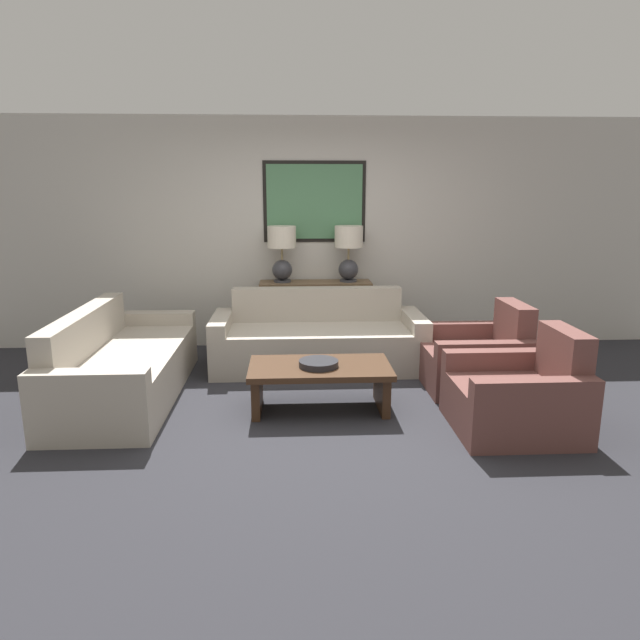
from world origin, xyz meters
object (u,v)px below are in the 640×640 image
(table_lamp_right, at_px, (349,248))
(coffee_table, at_px, (320,377))
(table_lamp_left, at_px, (282,249))
(decorative_bowl, at_px, (319,363))
(console_table, at_px, (315,316))
(armchair_near_back_wall, at_px, (478,359))
(couch_by_side, at_px, (123,367))
(armchair_near_camera, at_px, (519,397))
(couch_by_back_wall, at_px, (318,341))

(table_lamp_right, bearing_deg, coffee_table, -102.68)
(table_lamp_left, distance_m, decorative_bowl, 2.09)
(table_lamp_right, bearing_deg, table_lamp_left, 180.00)
(console_table, height_order, coffee_table, console_table)
(console_table, xyz_separation_m, armchair_near_back_wall, (1.48, -1.38, -0.14))
(decorative_bowl, bearing_deg, coffee_table, 71.19)
(table_lamp_right, relative_size, couch_by_side, 0.29)
(armchair_near_back_wall, xyz_separation_m, armchair_near_camera, (0.00, -1.01, 0.00))
(table_lamp_right, distance_m, armchair_near_camera, 2.79)
(couch_by_back_wall, distance_m, couch_by_side, 1.98)
(couch_by_back_wall, relative_size, couch_by_side, 1.00)
(table_lamp_left, relative_size, coffee_table, 0.53)
(console_table, distance_m, table_lamp_right, 0.87)
(couch_by_side, height_order, armchair_near_back_wall, armchair_near_back_wall)
(couch_by_back_wall, height_order, couch_by_side, same)
(coffee_table, bearing_deg, armchair_near_back_wall, 18.23)
(couch_by_side, xyz_separation_m, coffee_table, (1.76, -0.40, 0.02))
(couch_by_side, bearing_deg, armchair_near_back_wall, 1.73)
(coffee_table, height_order, armchair_near_camera, armchair_near_camera)
(couch_by_back_wall, xyz_separation_m, coffee_table, (-0.04, -1.21, 0.02))
(couch_by_side, xyz_separation_m, armchair_near_camera, (3.29, -0.91, -0.01))
(couch_by_back_wall, distance_m, coffee_table, 1.21)
(couch_by_side, relative_size, armchair_near_camera, 2.38)
(couch_by_side, height_order, coffee_table, couch_by_side)
(table_lamp_right, height_order, armchair_near_camera, table_lamp_right)
(coffee_table, relative_size, armchair_near_back_wall, 1.30)
(armchair_near_back_wall, height_order, armchair_near_camera, same)
(console_table, bearing_deg, table_lamp_right, 0.00)
(console_table, xyz_separation_m, table_lamp_left, (-0.38, 0.00, 0.78))
(couch_by_side, relative_size, decorative_bowl, 6.61)
(table_lamp_right, relative_size, armchair_near_back_wall, 0.69)
(decorative_bowl, xyz_separation_m, armchair_near_back_wall, (1.54, 0.54, -0.15))
(couch_by_back_wall, relative_size, decorative_bowl, 6.61)
(decorative_bowl, bearing_deg, console_table, 88.31)
(console_table, xyz_separation_m, couch_by_back_wall, (0.00, -0.68, -0.12))
(table_lamp_right, distance_m, decorative_bowl, 2.11)
(table_lamp_left, xyz_separation_m, coffee_table, (0.34, -1.89, -0.89))
(coffee_table, xyz_separation_m, decorative_bowl, (-0.01, -0.04, 0.13))
(table_lamp_right, bearing_deg, couch_by_back_wall, -119.31)
(table_lamp_right, bearing_deg, armchair_near_camera, -65.22)
(table_lamp_left, xyz_separation_m, decorative_bowl, (0.32, -1.92, -0.76))
(table_lamp_right, xyz_separation_m, couch_by_side, (-2.19, -1.48, -0.91))
(table_lamp_right, distance_m, couch_by_side, 2.79)
(couch_by_back_wall, bearing_deg, armchair_near_back_wall, -25.45)
(table_lamp_left, distance_m, coffee_table, 2.11)
(console_table, relative_size, decorative_bowl, 3.86)
(armchair_near_back_wall, bearing_deg, table_lamp_left, 143.41)
(armchair_near_camera, bearing_deg, table_lamp_left, 127.95)
(table_lamp_left, xyz_separation_m, couch_by_side, (-1.43, -1.48, -0.91))
(couch_by_side, height_order, armchair_near_camera, armchair_near_camera)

